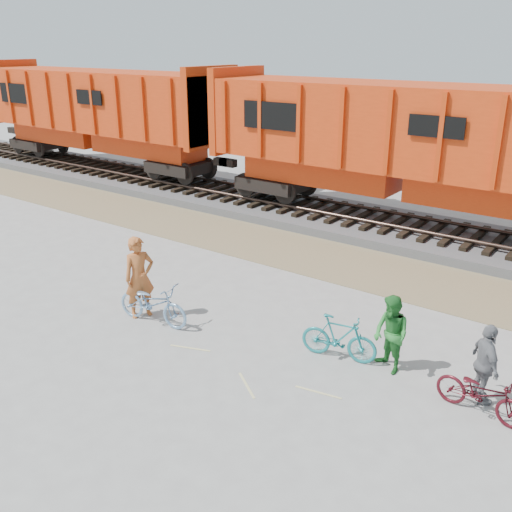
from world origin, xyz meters
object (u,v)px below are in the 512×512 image
object	(u,v)px
bicycle_teal	(339,338)
person_solo	(139,277)
person_woman	(485,364)
bicycle_maroon	(482,393)
hopper_car_left	(99,112)
hopper_car_center	(407,144)
bicycle_blue	(153,303)
person_man	(391,334)

from	to	relation	value
bicycle_teal	person_solo	size ratio (longest dim) A/B	0.81
person_woman	bicycle_maroon	bearing A→B (deg)	154.54
hopper_car_left	person_woman	bearing A→B (deg)	-22.10
person_solo	person_woman	world-z (taller)	person_solo
hopper_car_center	person_solo	bearing A→B (deg)	-104.72
hopper_car_center	person_woman	size ratio (longest dim) A/B	9.20
bicycle_blue	person_woman	size ratio (longest dim) A/B	1.22
person_man	bicycle_maroon	bearing A→B (deg)	16.67
bicycle_blue	person_solo	distance (m)	0.70
bicycle_blue	bicycle_teal	size ratio (longest dim) A/B	1.18
bicycle_teal	person_woman	world-z (taller)	person_woman
hopper_car_center	bicycle_blue	distance (m)	9.94
hopper_car_left	hopper_car_center	bearing A→B (deg)	0.00
hopper_car_center	person_man	xyz separation A→B (m)	(3.22, -8.11, -2.23)
hopper_car_center	person_solo	world-z (taller)	hopper_car_center
hopper_car_left	person_man	distance (m)	20.07
hopper_car_left	bicycle_maroon	distance (m)	21.97
bicycle_teal	person_woman	distance (m)	2.79
person_man	bicycle_blue	bearing A→B (deg)	-136.81
hopper_car_center	person_man	size ratio (longest dim) A/B	8.97
hopper_car_center	bicycle_teal	size ratio (longest dim) A/B	8.94
bicycle_blue	person_man	size ratio (longest dim) A/B	1.19
bicycle_maroon	person_woman	world-z (taller)	person_woman
person_man	person_woman	xyz separation A→B (m)	(1.77, -0.01, -0.02)
hopper_car_left	bicycle_teal	size ratio (longest dim) A/B	8.94
hopper_car_left	person_woman	distance (m)	21.69
bicycle_blue	person_woman	bearing A→B (deg)	-87.09
hopper_car_center	bicycle_teal	xyz separation A→B (m)	(2.22, -8.31, -2.54)
hopper_car_left	person_woman	xyz separation A→B (m)	(19.99, -8.12, -2.24)
person_solo	person_man	world-z (taller)	person_solo
hopper_car_left	bicycle_blue	bearing A→B (deg)	-35.80
bicycle_teal	person_woman	size ratio (longest dim) A/B	1.03
bicycle_blue	bicycle_maroon	distance (m)	7.09
hopper_car_center	person_man	bearing A→B (deg)	-68.34
bicycle_teal	bicycle_maroon	distance (m)	2.88
bicycle_teal	bicycle_maroon	size ratio (longest dim) A/B	0.98
bicycle_maroon	person_solo	distance (m)	7.60
bicycle_maroon	person_woman	bearing A→B (deg)	20.72
person_man	bicycle_teal	bearing A→B (deg)	-139.68
bicycle_maroon	person_man	distance (m)	1.94
hopper_car_left	bicycle_teal	xyz separation A→B (m)	(17.22, -8.31, -2.54)
bicycle_blue	person_woman	xyz separation A→B (m)	(6.93, 1.30, 0.27)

